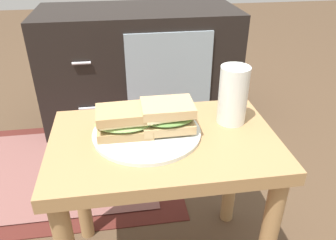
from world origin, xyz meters
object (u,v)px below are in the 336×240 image
plate (147,132)px  beer_glass (233,96)px  sandwich_back (167,115)px  sandwich_front (125,121)px  tv_cabinet (140,66)px

plate → beer_glass: 0.24m
plate → beer_glass: size_ratio=1.75×
sandwich_back → sandwich_front: bearing=-178.7°
tv_cabinet → beer_glass: size_ratio=6.25×
sandwich_front → beer_glass: bearing=6.8°
sandwich_front → sandwich_back: sandwich_back is taller
plate → sandwich_front: sandwich_front is taller
plate → sandwich_front: bearing=-178.7°
plate → sandwich_back: 0.07m
tv_cabinet → sandwich_front: size_ratio=6.59×
tv_cabinet → beer_glass: (0.18, -0.89, 0.24)m
tv_cabinet → plate: size_ratio=3.56×
plate → beer_glass: (0.23, 0.03, 0.07)m
beer_glass → sandwich_front: bearing=-173.2°
sandwich_front → beer_glass: beer_glass is taller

